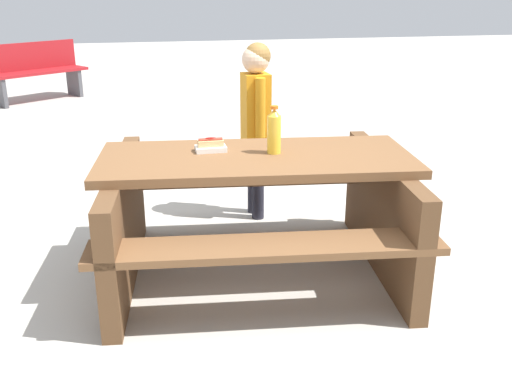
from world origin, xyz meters
TOP-DOWN VIEW (x-y plane):
  - ground_plane at (0.00, 0.00)m, footprint 30.00×30.00m
  - picnic_table at (0.00, 0.00)m, footprint 1.95×1.59m
  - soda_bottle at (-0.11, -0.02)m, footprint 0.08×0.08m
  - hotdog_tray at (0.24, -0.14)m, footprint 0.18×0.11m
  - child_in_coat at (-0.19, -0.91)m, footprint 0.20×0.32m
  - park_bench_mid at (2.10, -6.08)m, footprint 1.45×1.20m

SIDE VIEW (x-z plane):
  - ground_plane at x=0.00m, z-range 0.00..0.00m
  - picnic_table at x=0.00m, z-range 0.07..0.82m
  - park_bench_mid at x=2.10m, z-range 0.02..0.87m
  - hotdog_tray at x=0.24m, z-range 0.74..0.82m
  - child_in_coat at x=-0.19m, z-range 0.18..1.47m
  - soda_bottle at x=-0.11m, z-range 0.74..1.02m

